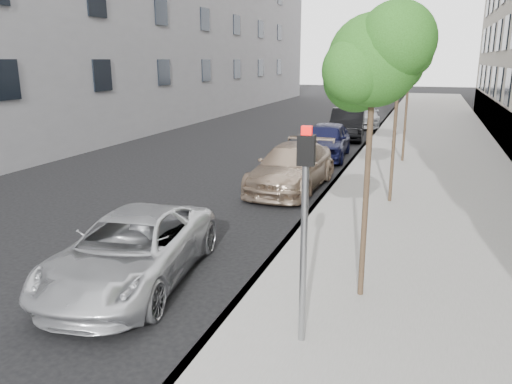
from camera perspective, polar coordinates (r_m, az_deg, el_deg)
The scene contains 12 objects.
ground at distance 9.07m, azimuth -10.63°, elevation -13.20°, with size 160.00×160.00×0.00m, color black.
sidewalk at distance 31.17m, azimuth 19.38°, elevation 6.39°, with size 6.40×72.00×0.14m, color gray.
curb at distance 31.31m, azimuth 13.63°, elevation 6.84°, with size 0.15×72.00×0.14m, color #9E9B93.
tree_near at distance 8.44m, azimuth 13.52°, elevation 14.43°, with size 1.80×1.60×4.98m.
tree_mid at distance 14.92m, azimuth 16.15°, elevation 13.57°, with size 1.68×1.48×4.73m.
tree_far at distance 21.41m, azimuth 17.29°, elevation 14.49°, with size 1.77×1.57×5.06m.
signal_pole at distance 7.06m, azimuth 5.58°, elevation -2.32°, with size 0.26×0.20×3.23m.
minivan at distance 10.03m, azimuth -14.04°, elevation -6.39°, with size 2.22×4.82×1.34m, color silver.
suv at distance 16.79m, azimuth 4.14°, elevation 2.84°, with size 2.06×5.07×1.47m, color tan.
sedan_blue at distance 22.31m, azimuth 8.02°, elevation 5.87°, with size 1.87×4.64×1.58m, color black.
sedan_black at distance 28.09m, azimuth 10.41°, elevation 7.67°, with size 1.73×4.95×1.63m, color black.
sedan_rear at distance 33.74m, azimuth 11.95°, elevation 8.69°, with size 2.16×5.32×1.54m, color #9A9DA1.
Camera 1 is at (4.11, -6.89, 4.24)m, focal length 35.00 mm.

